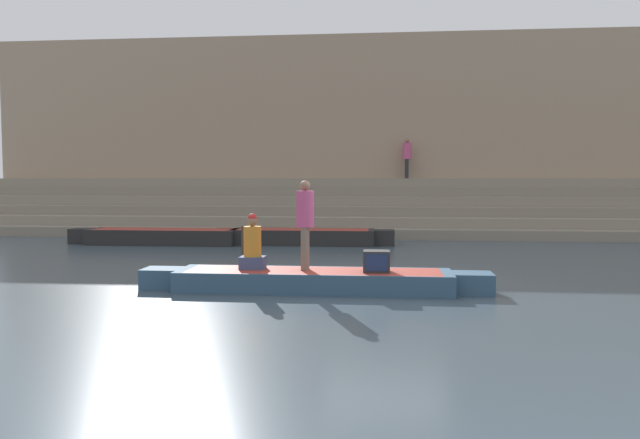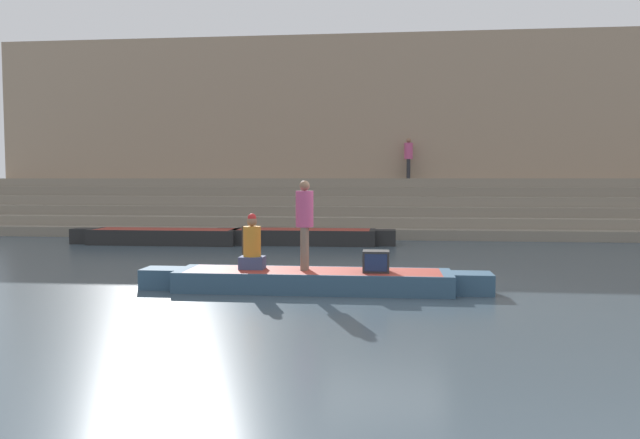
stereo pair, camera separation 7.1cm
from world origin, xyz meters
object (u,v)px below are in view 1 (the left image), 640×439
Objects in this scene: tv_set at (377,261)px; person_standing at (305,219)px; moored_boat_shore at (163,236)px; rowboat_main at (314,280)px; mooring_post at (244,244)px; person_rowing at (253,247)px; person_on_steps at (407,155)px; moored_boat_distant at (303,236)px.

person_standing is at bearing 167.93° from tv_set.
rowboat_main is at bearing -51.63° from moored_boat_shore.
rowboat_main is at bearing -59.78° from mooring_post.
person_rowing is (-1.04, 0.03, -0.56)m from person_standing.
person_rowing is (-1.21, 0.09, 0.61)m from rowboat_main.
person_rowing reaches higher than moored_boat_shore.
person_rowing is 0.65× the size of person_on_steps.
person_standing is 1.59m from tv_set.
person_rowing is 3.86m from mooring_post.
person_on_steps is (4.50, 10.55, 2.65)m from mooring_post.
person_standing reaches higher than person_rowing.
person_standing is 14.60m from person_on_steps.
person_on_steps reaches higher than person_rowing.
person_rowing is 14.86m from person_on_steps.
mooring_post is at bearing -100.85° from moored_boat_distant.
rowboat_main is 9.87m from moored_boat_shore.
person_on_steps is at bearing 59.94° from moored_boat_distant.
moored_boat_distant is at bearing 78.46° from mooring_post.
rowboat_main is 7.18× the size of mooring_post.
tv_set is at bearing -2.04° from rowboat_main.
person_rowing is 0.17× the size of moored_boat_shore.
person_rowing is at bearing -171.39° from person_standing.
person_rowing is at bearing -88.78° from moored_boat_distant.
mooring_post reaches higher than tv_set.
mooring_post is (-3.41, 3.87, -0.12)m from tv_set.
person_on_steps reaches higher than moored_boat_distant.
moored_boat_distant is at bearing 99.99° from rowboat_main.
person_on_steps is (8.13, 6.41, 2.85)m from moored_boat_shore.
mooring_post is (-2.21, 3.80, 0.26)m from rowboat_main.
person_standing is 0.28× the size of moored_boat_shore.
mooring_post is at bearing 104.35° from person_rowing.
mooring_post is at bearing -46.74° from moored_boat_shore.
person_standing is 4.35m from mooring_post.
rowboat_main is 4.05× the size of person_on_steps.
person_standing reaches higher than moored_boat_distant.
tv_set reaches higher than rowboat_main.
moored_boat_distant is at bearing 107.74° from person_standing.
person_standing is at bearing -52.21° from moored_boat_shore.
person_standing reaches higher than rowboat_main.
person_on_steps reaches higher than moored_boat_shore.
mooring_post is at bearing 124.98° from tv_set.
moored_boat_distant is (-2.49, 8.42, -0.33)m from tv_set.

